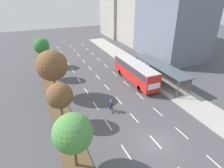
# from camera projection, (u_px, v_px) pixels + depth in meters

# --- Properties ---
(ground_plane) EXTENTS (140.00, 140.00, 0.00)m
(ground_plane) POSITION_uv_depth(u_px,v_px,m) (156.00, 143.00, 20.28)
(ground_plane) COLOR #4C4C51
(median_strip) EXTENTS (2.60, 52.00, 0.12)m
(median_strip) POSITION_uv_depth(u_px,v_px,m) (50.00, 81.00, 33.75)
(median_strip) COLOR brown
(median_strip) RESTS_ON ground
(sidewalk_right) EXTENTS (4.50, 52.00, 0.15)m
(sidewalk_right) POSITION_uv_depth(u_px,v_px,m) (137.00, 66.00, 39.98)
(sidewalk_right) COLOR #ADAAA3
(sidewalk_right) RESTS_ON ground
(lane_divider_left) EXTENTS (0.14, 47.77, 0.01)m
(lane_divider_left) POSITION_uv_depth(u_px,v_px,m) (79.00, 80.00, 34.15)
(lane_divider_left) COLOR white
(lane_divider_left) RESTS_ON ground
(lane_divider_center) EXTENTS (0.14, 47.77, 0.01)m
(lane_divider_center) POSITION_uv_depth(u_px,v_px,m) (98.00, 77.00, 35.39)
(lane_divider_center) COLOR white
(lane_divider_center) RESTS_ON ground
(lane_divider_right) EXTENTS (0.14, 47.77, 0.01)m
(lane_divider_right) POSITION_uv_depth(u_px,v_px,m) (115.00, 74.00, 36.64)
(lane_divider_right) COLOR white
(lane_divider_right) RESTS_ON ground
(bus_shelter) EXTENTS (2.90, 12.74, 2.86)m
(bus_shelter) POSITION_uv_depth(u_px,v_px,m) (162.00, 71.00, 33.00)
(bus_shelter) COLOR gray
(bus_shelter) RESTS_ON sidewalk_right
(bus) EXTENTS (2.54, 11.29, 3.37)m
(bus) POSITION_uv_depth(u_px,v_px,m) (135.00, 70.00, 32.71)
(bus) COLOR red
(bus) RESTS_ON ground
(cyclist) EXTENTS (0.46, 1.82, 1.71)m
(cyclist) POSITION_uv_depth(u_px,v_px,m) (111.00, 106.00, 25.15)
(cyclist) COLOR black
(cyclist) RESTS_ON ground
(median_tree_nearest) EXTENTS (3.45, 3.45, 5.43)m
(median_tree_nearest) POSITION_uv_depth(u_px,v_px,m) (73.00, 133.00, 15.93)
(median_tree_nearest) COLOR brown
(median_tree_nearest) RESTS_ON median_strip
(median_tree_second) EXTENTS (3.01, 3.01, 5.14)m
(median_tree_second) POSITION_uv_depth(u_px,v_px,m) (60.00, 96.00, 21.64)
(median_tree_second) COLOR brown
(median_tree_second) RESTS_ON median_strip
(median_tree_third) EXTENTS (4.38, 4.38, 6.98)m
(median_tree_third) POSITION_uv_depth(u_px,v_px,m) (52.00, 66.00, 26.85)
(median_tree_third) COLOR brown
(median_tree_third) RESTS_ON median_strip
(median_tree_fourth) EXTENTS (3.04, 3.04, 4.95)m
(median_tree_fourth) POSITION_uv_depth(u_px,v_px,m) (47.00, 60.00, 33.08)
(median_tree_fourth) COLOR brown
(median_tree_fourth) RESTS_ON median_strip
(median_tree_fifth) EXTENTS (3.10, 3.10, 5.72)m
(median_tree_fifth) POSITION_uv_depth(u_px,v_px,m) (41.00, 46.00, 38.31)
(median_tree_fifth) COLOR brown
(median_tree_fifth) RESTS_ON median_strip
(building_near_right) EXTENTS (11.09, 14.91, 15.64)m
(building_near_right) POSITION_uv_depth(u_px,v_px,m) (173.00, 22.00, 42.81)
(building_near_right) COLOR slate
(building_near_right) RESTS_ON ground
(building_mid_right) EXTENTS (11.37, 13.71, 18.60)m
(building_mid_right) POSITION_uv_depth(u_px,v_px,m) (145.00, 10.00, 53.05)
(building_mid_right) COLOR #A39E93
(building_mid_right) RESTS_ON ground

